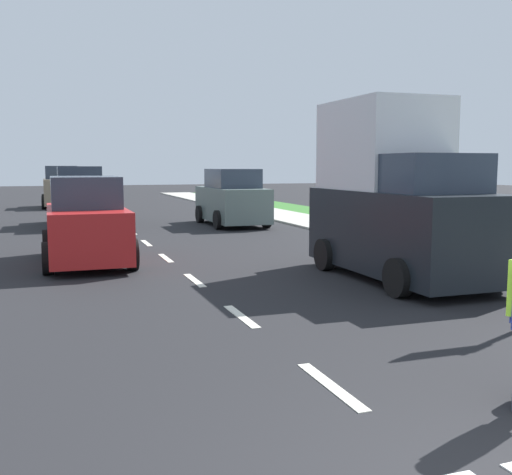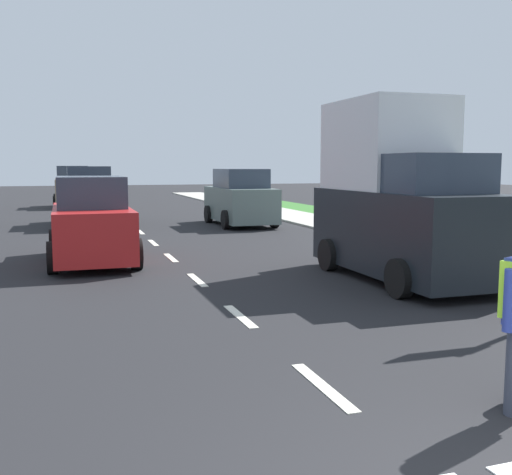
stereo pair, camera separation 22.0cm
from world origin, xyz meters
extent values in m
plane|color=black|center=(0.00, 21.00, 0.00)|extent=(96.00, 96.00, 0.00)
cube|color=#B2ADA3|center=(7.20, 10.00, 0.00)|extent=(2.40, 72.00, 0.14)
cube|color=silver|center=(0.00, 2.70, 0.01)|extent=(0.14, 1.40, 0.01)
cube|color=silver|center=(0.00, 5.70, 0.01)|extent=(0.14, 1.40, 0.01)
cube|color=silver|center=(0.00, 8.70, 0.01)|extent=(0.14, 1.40, 0.01)
cube|color=silver|center=(0.00, 11.70, 0.01)|extent=(0.14, 1.40, 0.01)
cube|color=silver|center=(0.00, 14.70, 0.01)|extent=(0.14, 1.40, 0.01)
cube|color=silver|center=(0.00, 17.70, 0.01)|extent=(0.14, 1.40, 0.01)
cube|color=silver|center=(0.00, 20.70, 0.01)|extent=(0.14, 1.40, 0.01)
cube|color=silver|center=(0.00, 23.70, 0.01)|extent=(0.14, 1.40, 0.01)
cube|color=silver|center=(0.00, 26.70, 0.01)|extent=(0.14, 1.40, 0.01)
cube|color=silver|center=(0.00, 29.70, 0.01)|extent=(0.14, 1.40, 0.01)
cube|color=silver|center=(0.00, 32.70, 0.01)|extent=(0.14, 1.40, 0.01)
cube|color=silver|center=(0.00, 35.70, 0.01)|extent=(0.14, 1.40, 0.01)
cube|color=silver|center=(0.00, 38.70, 0.01)|extent=(0.14, 1.40, 0.01)
cube|color=silver|center=(0.00, 41.70, 0.01)|extent=(0.14, 1.40, 0.01)
cube|color=silver|center=(0.00, 44.70, 0.01)|extent=(0.14, 1.40, 0.01)
cube|color=silver|center=(0.00, 47.70, 0.01)|extent=(0.14, 1.40, 0.01)
cube|color=black|center=(3.88, 7.50, 0.96)|extent=(1.90, 4.60, 1.56)
cube|color=#2D3847|center=(3.88, 6.69, 2.09)|extent=(1.67, 1.61, 0.70)
cube|color=silver|center=(3.88, 8.30, 2.64)|extent=(1.80, 2.53, 1.80)
cylinder|color=black|center=(2.91, 8.92, 0.34)|extent=(0.22, 0.68, 0.68)
cylinder|color=black|center=(4.85, 8.92, 0.34)|extent=(0.22, 0.68, 0.68)
cylinder|color=black|center=(2.91, 6.07, 0.34)|extent=(0.22, 0.68, 0.68)
cylinder|color=black|center=(4.85, 6.07, 0.34)|extent=(0.22, 0.68, 0.68)
cube|color=black|center=(-1.51, 20.87, 0.84)|extent=(1.73, 4.18, 1.33)
cube|color=#2D3847|center=(-1.51, 20.97, 1.86)|extent=(1.52, 2.30, 0.70)
cylinder|color=black|center=(-0.63, 19.57, 0.34)|extent=(0.22, 0.68, 0.68)
cylinder|color=black|center=(-2.40, 19.57, 0.34)|extent=(0.22, 0.68, 0.68)
cylinder|color=black|center=(-0.63, 22.16, 0.34)|extent=(0.22, 0.68, 0.68)
cylinder|color=black|center=(-2.40, 22.16, 0.34)|extent=(0.22, 0.68, 0.68)
cube|color=red|center=(-1.84, 11.56, 0.73)|extent=(1.68, 4.06, 1.10)
cube|color=#2D3847|center=(-1.84, 11.66, 1.63)|extent=(1.47, 2.23, 0.70)
cylinder|color=black|center=(-0.98, 10.30, 0.34)|extent=(0.22, 0.68, 0.68)
cylinder|color=black|center=(-2.70, 10.30, 0.34)|extent=(0.22, 0.68, 0.68)
cylinder|color=black|center=(-0.98, 12.82, 0.34)|extent=(0.22, 0.68, 0.68)
cylinder|color=black|center=(-2.70, 12.82, 0.34)|extent=(0.22, 0.68, 0.68)
cube|color=slate|center=(3.90, 19.07, 0.80)|extent=(1.77, 4.30, 1.23)
cube|color=#2D3847|center=(3.90, 18.96, 1.76)|extent=(1.56, 2.37, 0.70)
cylinder|color=black|center=(2.99, 20.40, 0.34)|extent=(0.22, 0.68, 0.68)
cylinder|color=black|center=(4.81, 20.40, 0.34)|extent=(0.22, 0.68, 0.68)
cylinder|color=black|center=(2.99, 17.73, 0.34)|extent=(0.22, 0.68, 0.68)
cylinder|color=black|center=(4.81, 17.73, 0.34)|extent=(0.22, 0.68, 0.68)
cube|color=gray|center=(-1.92, 31.39, 0.85)|extent=(1.81, 3.86, 1.35)
cube|color=#2D3847|center=(-1.92, 31.48, 1.88)|extent=(1.59, 2.12, 0.70)
cylinder|color=black|center=(-1.00, 30.19, 0.34)|extent=(0.22, 0.68, 0.68)
cylinder|color=black|center=(-2.85, 30.19, 0.34)|extent=(0.22, 0.68, 0.68)
cylinder|color=black|center=(-1.00, 32.58, 0.34)|extent=(0.22, 0.68, 0.68)
cylinder|color=black|center=(-2.85, 32.58, 0.34)|extent=(0.22, 0.68, 0.68)
camera|label=1|loc=(-2.65, -2.60, 2.22)|focal=42.20mm
camera|label=2|loc=(-2.44, -2.67, 2.22)|focal=42.20mm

